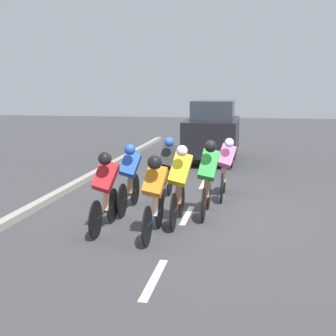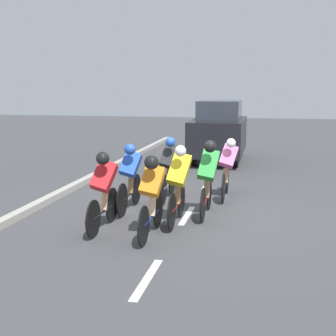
{
  "view_description": "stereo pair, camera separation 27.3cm",
  "coord_description": "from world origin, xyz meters",
  "px_view_note": "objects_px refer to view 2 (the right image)",
  "views": [
    {
      "loc": [
        -1.23,
        9.19,
        2.54
      ],
      "look_at": [
        0.39,
        0.21,
        0.95
      ],
      "focal_mm": 50.0,
      "sensor_mm": 36.0,
      "label": 1
    },
    {
      "loc": [
        -1.5,
        9.14,
        2.54
      ],
      "look_at": [
        0.39,
        0.21,
        0.95
      ],
      "focal_mm": 50.0,
      "sensor_mm": 36.0,
      "label": 2
    }
  ],
  "objects_px": {
    "cyclist_red": "(104,188)",
    "cyclist_blue": "(130,175)",
    "cyclist_green": "(208,176)",
    "cyclist_orange": "(152,193)",
    "cyclist_black": "(169,167)",
    "support_car": "(219,131)",
    "cyclist_pink": "(227,167)",
    "cyclist_yellow": "(178,183)"
  },
  "relations": [
    {
      "from": "cyclist_yellow",
      "to": "cyclist_orange",
      "type": "height_order",
      "value": "cyclist_yellow"
    },
    {
      "from": "cyclist_pink",
      "to": "cyclist_red",
      "type": "bearing_deg",
      "value": 56.48
    },
    {
      "from": "cyclist_orange",
      "to": "support_car",
      "type": "bearing_deg",
      "value": -91.62
    },
    {
      "from": "cyclist_yellow",
      "to": "cyclist_blue",
      "type": "bearing_deg",
      "value": -31.83
    },
    {
      "from": "cyclist_pink",
      "to": "cyclist_blue",
      "type": "bearing_deg",
      "value": 39.74
    },
    {
      "from": "cyclist_black",
      "to": "cyclist_green",
      "type": "bearing_deg",
      "value": 132.33
    },
    {
      "from": "cyclist_green",
      "to": "cyclist_red",
      "type": "height_order",
      "value": "cyclist_green"
    },
    {
      "from": "cyclist_red",
      "to": "cyclist_pink",
      "type": "bearing_deg",
      "value": -123.52
    },
    {
      "from": "cyclist_black",
      "to": "cyclist_green",
      "type": "relative_size",
      "value": 1.0
    },
    {
      "from": "cyclist_green",
      "to": "cyclist_yellow",
      "type": "relative_size",
      "value": 1.0
    },
    {
      "from": "cyclist_black",
      "to": "cyclist_yellow",
      "type": "xyz_separation_m",
      "value": [
        -0.54,
        1.76,
        0.02
      ]
    },
    {
      "from": "cyclist_black",
      "to": "cyclist_green",
      "type": "xyz_separation_m",
      "value": [
        -1.01,
        1.11,
        0.06
      ]
    },
    {
      "from": "cyclist_yellow",
      "to": "cyclist_blue",
      "type": "xyz_separation_m",
      "value": [
        1.13,
        -0.7,
        -0.03
      ]
    },
    {
      "from": "cyclist_black",
      "to": "cyclist_red",
      "type": "height_order",
      "value": "cyclist_black"
    },
    {
      "from": "cyclist_red",
      "to": "cyclist_blue",
      "type": "height_order",
      "value": "cyclist_red"
    },
    {
      "from": "cyclist_black",
      "to": "support_car",
      "type": "relative_size",
      "value": 0.42
    },
    {
      "from": "cyclist_blue",
      "to": "cyclist_yellow",
      "type": "bearing_deg",
      "value": 148.17
    },
    {
      "from": "cyclist_orange",
      "to": "cyclist_blue",
      "type": "xyz_separation_m",
      "value": [
        0.85,
        -1.59,
        -0.03
      ]
    },
    {
      "from": "support_car",
      "to": "cyclist_green",
      "type": "bearing_deg",
      "value": 94.07
    },
    {
      "from": "cyclist_orange",
      "to": "cyclist_red",
      "type": "bearing_deg",
      "value": -12.84
    },
    {
      "from": "cyclist_red",
      "to": "cyclist_yellow",
      "type": "bearing_deg",
      "value": -151.11
    },
    {
      "from": "cyclist_blue",
      "to": "cyclist_pink",
      "type": "bearing_deg",
      "value": -140.26
    },
    {
      "from": "cyclist_green",
      "to": "cyclist_blue",
      "type": "xyz_separation_m",
      "value": [
        1.6,
        -0.05,
        -0.07
      ]
    },
    {
      "from": "cyclist_blue",
      "to": "support_car",
      "type": "bearing_deg",
      "value": -98.77
    },
    {
      "from": "cyclist_black",
      "to": "cyclist_pink",
      "type": "relative_size",
      "value": 0.98
    },
    {
      "from": "cyclist_green",
      "to": "cyclist_red",
      "type": "bearing_deg",
      "value": 38.15
    },
    {
      "from": "cyclist_green",
      "to": "cyclist_pink",
      "type": "height_order",
      "value": "cyclist_green"
    },
    {
      "from": "cyclist_pink",
      "to": "cyclist_orange",
      "type": "height_order",
      "value": "cyclist_orange"
    },
    {
      "from": "cyclist_black",
      "to": "cyclist_pink",
      "type": "bearing_deg",
      "value": -159.04
    },
    {
      "from": "cyclist_green",
      "to": "cyclist_red",
      "type": "relative_size",
      "value": 1.0
    },
    {
      "from": "cyclist_green",
      "to": "support_car",
      "type": "bearing_deg",
      "value": -85.93
    },
    {
      "from": "cyclist_green",
      "to": "cyclist_blue",
      "type": "height_order",
      "value": "cyclist_green"
    },
    {
      "from": "cyclist_orange",
      "to": "cyclist_blue",
      "type": "height_order",
      "value": "cyclist_orange"
    },
    {
      "from": "cyclist_black",
      "to": "cyclist_red",
      "type": "xyz_separation_m",
      "value": [
        0.67,
        2.43,
        0.01
      ]
    },
    {
      "from": "cyclist_green",
      "to": "support_car",
      "type": "xyz_separation_m",
      "value": [
        0.51,
        -7.15,
        0.22
      ]
    },
    {
      "from": "cyclist_black",
      "to": "cyclist_pink",
      "type": "xyz_separation_m",
      "value": [
        -1.26,
        -0.48,
        -0.02
      ]
    },
    {
      "from": "cyclist_pink",
      "to": "cyclist_orange",
      "type": "relative_size",
      "value": 1.0
    },
    {
      "from": "cyclist_black",
      "to": "cyclist_red",
      "type": "bearing_deg",
      "value": 74.6
    },
    {
      "from": "cyclist_red",
      "to": "support_car",
      "type": "height_order",
      "value": "support_car"
    },
    {
      "from": "cyclist_black",
      "to": "support_car",
      "type": "bearing_deg",
      "value": -94.76
    },
    {
      "from": "cyclist_orange",
      "to": "support_car",
      "type": "xyz_separation_m",
      "value": [
        -0.25,
        -8.68,
        0.26
      ]
    },
    {
      "from": "cyclist_green",
      "to": "cyclist_orange",
      "type": "distance_m",
      "value": 1.71
    }
  ]
}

